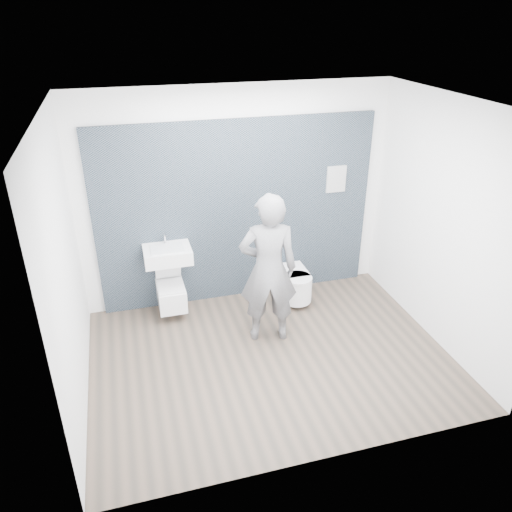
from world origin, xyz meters
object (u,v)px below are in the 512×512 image
object	(u,v)px
washbasin	(167,254)
toilet_rounded	(294,284)
toilet_square	(171,294)
visitor	(268,270)

from	to	relation	value
washbasin	toilet_rounded	bearing A→B (deg)	-4.23
washbasin	toilet_square	distance (m)	0.56
visitor	washbasin	bearing A→B (deg)	-27.48
washbasin	visitor	size ratio (longest dim) A/B	0.32
toilet_rounded	toilet_square	bearing A→B (deg)	176.69
toilet_square	visitor	world-z (taller)	visitor
toilet_square	visitor	xyz separation A→B (m)	(1.05, -0.80, 0.62)
visitor	toilet_square	bearing A→B (deg)	-26.57
washbasin	toilet_rounded	world-z (taller)	washbasin
washbasin	visitor	distance (m)	1.33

